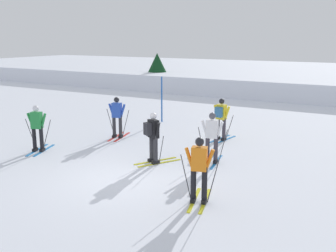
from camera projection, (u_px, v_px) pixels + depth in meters
name	position (u px, v px, depth m)	size (l,w,h in m)	color
ground_plane	(121.00, 179.00, 11.75)	(120.00, 120.00, 0.00)	silver
far_snow_ridge	(287.00, 86.00, 28.89)	(80.00, 8.24, 1.26)	silver
skier_yellow	(221.00, 117.00, 15.90)	(1.00, 1.64, 1.71)	#237AC6
skier_black	(153.00, 135.00, 13.00)	(1.12, 1.57, 1.71)	gold
skier_green	(37.00, 127.00, 14.35)	(0.95, 1.63, 1.71)	#237AC6
skier_blue	(117.00, 116.00, 16.32)	(0.98, 1.64, 1.71)	red
skier_orange	(199.00, 168.00, 9.85)	(0.97, 1.64, 1.71)	gold
skier_white	(212.00, 136.00, 13.02)	(0.99, 1.64, 1.71)	#237AC6
trail_marker_pole	(162.00, 99.00, 19.41)	(0.07, 0.07, 2.22)	#1E56AD
conifer_far_right	(157.00, 67.00, 32.66)	(2.16, 2.16, 2.80)	#513823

